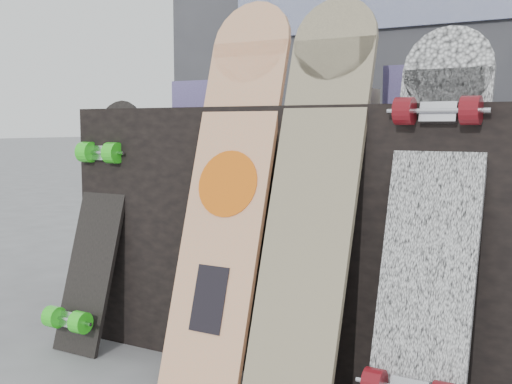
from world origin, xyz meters
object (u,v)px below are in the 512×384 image
Objects in this scene: longboard_celtic at (315,185)px; skateboard_dark at (96,221)px; longboard_geisha at (230,179)px; longboard_cascadia at (431,219)px; vendor_table at (328,231)px.

longboard_celtic reaches higher than skateboard_dark.
skateboard_dark is at bearing 178.83° from longboard_celtic.
longboard_geisha is 0.27m from longboard_celtic.
longboard_geisha reaches higher than longboard_celtic.
longboard_celtic is 1.10× the size of longboard_cascadia.
skateboard_dark is at bearing 179.30° from longboard_cascadia.
longboard_geisha is at bearing 178.89° from longboard_celtic.
vendor_table is 0.43m from longboard_geisha.
longboard_cascadia reaches higher than skateboard_dark.
longboard_geisha reaches higher than longboard_cascadia.
longboard_celtic is 0.83m from skateboard_dark.
longboard_cascadia is (0.43, -0.35, 0.12)m from vendor_table.
vendor_table is at bearing 140.58° from longboard_cascadia.
longboard_celtic reaches higher than vendor_table.
longboard_celtic is (0.12, -0.36, 0.19)m from vendor_table.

